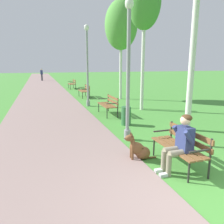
{
  "coord_description": "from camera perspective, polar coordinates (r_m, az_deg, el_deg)",
  "views": [
    {
      "loc": [
        -2.54,
        -2.43,
        2.26
      ],
      "look_at": [
        -0.59,
        3.51,
        0.9
      ],
      "focal_mm": 35.37,
      "sensor_mm": 36.0,
      "label": 1
    }
  ],
  "objects": [
    {
      "name": "lamp_post_mid",
      "position": [
        12.01,
        -6.39,
        11.91
      ],
      "size": [
        0.24,
        0.24,
        4.25
      ],
      "color": "gray",
      "rests_on": "ground"
    },
    {
      "name": "park_bench_far",
      "position": [
        15.43,
        -7.05,
        5.69
      ],
      "size": [
        0.55,
        1.5,
        0.85
      ],
      "color": "brown",
      "rests_on": "ground"
    },
    {
      "name": "birch_tree_third",
      "position": [
        11.38,
        8.42,
        26.3
      ],
      "size": [
        1.56,
        1.36,
        6.4
      ],
      "color": "silver",
      "rests_on": "ground"
    },
    {
      "name": "park_bench_furthest",
      "position": [
        21.13,
        -10.21,
        7.35
      ],
      "size": [
        0.55,
        1.5,
        0.85
      ],
      "color": "brown",
      "rests_on": "ground"
    },
    {
      "name": "person_seated_on_near_bench",
      "position": [
        4.86,
        17.23,
        -7.27
      ],
      "size": [
        0.74,
        0.49,
        1.25
      ],
      "color": "gray",
      "rests_on": "ground"
    },
    {
      "name": "dog_brown",
      "position": [
        5.4,
        6.96,
        -9.57
      ],
      "size": [
        0.83,
        0.32,
        0.71
      ],
      "color": "brown",
      "rests_on": "ground"
    },
    {
      "name": "lamp_post_near",
      "position": [
        6.45,
        4.23,
        10.67
      ],
      "size": [
        0.24,
        0.24,
        4.02
      ],
      "color": "gray",
      "rests_on": "ground"
    },
    {
      "name": "park_bench_mid",
      "position": [
        10.01,
        -0.82,
        2.22
      ],
      "size": [
        0.55,
        1.5,
        0.85
      ],
      "color": "brown",
      "rests_on": "ground"
    },
    {
      "name": "pedestrian_distant",
      "position": [
        32.15,
        -17.71,
        9.19
      ],
      "size": [
        0.32,
        0.22,
        1.65
      ],
      "color": "#383842",
      "rests_on": "ground"
    },
    {
      "name": "birch_tree_fourth",
      "position": [
        14.7,
        2.36,
        21.49
      ],
      "size": [
        2.02,
        2.14,
        6.15
      ],
      "color": "silver",
      "rests_on": "ground"
    },
    {
      "name": "park_bench_near",
      "position": [
        5.21,
        17.5,
        -7.92
      ],
      "size": [
        0.55,
        1.5,
        0.85
      ],
      "color": "brown",
      "rests_on": "ground"
    },
    {
      "name": "litter_bin",
      "position": [
        8.35,
        3.66,
        -0.98
      ],
      "size": [
        0.36,
        0.36,
        0.7
      ],
      "primitive_type": "cylinder",
      "color": "#2D6638",
      "rests_on": "ground"
    },
    {
      "name": "ground_plane",
      "position": [
        4.18,
        25.22,
        -21.77
      ],
      "size": [
        120.0,
        120.0,
        0.0
      ],
      "primitive_type": "plane",
      "color": "#478E38"
    },
    {
      "name": "paved_path",
      "position": [
        26.53,
        -17.54,
        6.88
      ],
      "size": [
        3.68,
        60.0,
        0.04
      ],
      "primitive_type": "cube",
      "color": "gray",
      "rests_on": "ground"
    }
  ]
}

